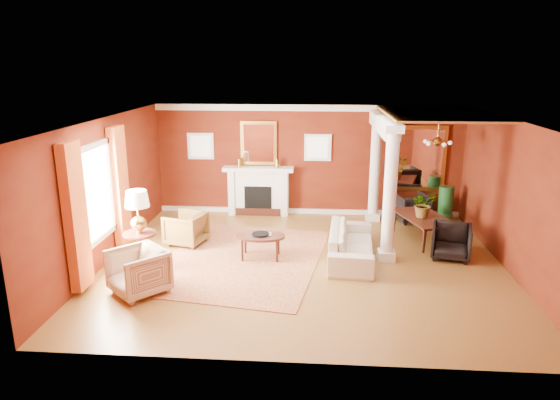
# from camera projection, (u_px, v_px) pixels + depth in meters

# --- Properties ---
(ground) EXTENTS (8.00, 8.00, 0.00)m
(ground) POSITION_uv_depth(u_px,v_px,m) (304.00, 263.00, 10.17)
(ground) COLOR brown
(ground) RESTS_ON ground
(room_shell) EXTENTS (8.04, 7.04, 2.92)m
(room_shell) POSITION_uv_depth(u_px,v_px,m) (305.00, 166.00, 9.63)
(room_shell) COLOR #61210D
(room_shell) RESTS_ON ground
(fireplace) EXTENTS (1.85, 0.42, 1.29)m
(fireplace) POSITION_uv_depth(u_px,v_px,m) (259.00, 191.00, 13.28)
(fireplace) COLOR white
(fireplace) RESTS_ON ground
(overmantel_mirror) EXTENTS (0.95, 0.07, 1.15)m
(overmantel_mirror) POSITION_uv_depth(u_px,v_px,m) (259.00, 143.00, 13.07)
(overmantel_mirror) COLOR gold
(overmantel_mirror) RESTS_ON fireplace
(flank_window_left) EXTENTS (0.70, 0.07, 0.70)m
(flank_window_left) POSITION_uv_depth(u_px,v_px,m) (201.00, 146.00, 13.22)
(flank_window_left) COLOR white
(flank_window_left) RESTS_ON room_shell
(flank_window_right) EXTENTS (0.70, 0.07, 0.70)m
(flank_window_right) POSITION_uv_depth(u_px,v_px,m) (318.00, 148.00, 13.00)
(flank_window_right) COLOR white
(flank_window_right) RESTS_ON room_shell
(left_window) EXTENTS (0.21, 2.55, 2.60)m
(left_window) POSITION_uv_depth(u_px,v_px,m) (99.00, 200.00, 9.49)
(left_window) COLOR white
(left_window) RESTS_ON room_shell
(column_front) EXTENTS (0.36, 0.36, 2.80)m
(column_front) POSITION_uv_depth(u_px,v_px,m) (390.00, 193.00, 9.96)
(column_front) COLOR white
(column_front) RESTS_ON ground
(column_back) EXTENTS (0.36, 0.36, 2.80)m
(column_back) POSITION_uv_depth(u_px,v_px,m) (375.00, 166.00, 12.55)
(column_back) COLOR white
(column_back) RESTS_ON ground
(header_beam) EXTENTS (0.30, 3.20, 0.32)m
(header_beam) POSITION_uv_depth(u_px,v_px,m) (383.00, 124.00, 11.17)
(header_beam) COLOR white
(header_beam) RESTS_ON column_front
(amber_ceiling) EXTENTS (2.30, 3.40, 0.04)m
(amber_ceiling) POSITION_uv_depth(u_px,v_px,m) (438.00, 114.00, 10.88)
(amber_ceiling) COLOR #CB843B
(amber_ceiling) RESTS_ON room_shell
(dining_mirror) EXTENTS (1.30, 0.07, 1.70)m
(dining_mirror) POSITION_uv_depth(u_px,v_px,m) (420.00, 158.00, 12.87)
(dining_mirror) COLOR gold
(dining_mirror) RESTS_ON room_shell
(chandelier) EXTENTS (0.60, 0.62, 0.75)m
(chandelier) POSITION_uv_depth(u_px,v_px,m) (437.00, 141.00, 11.09)
(chandelier) COLOR #AC8736
(chandelier) RESTS_ON room_shell
(crown_trim) EXTENTS (8.00, 0.08, 0.16)m
(crown_trim) POSITION_uv_depth(u_px,v_px,m) (309.00, 108.00, 12.74)
(crown_trim) COLOR white
(crown_trim) RESTS_ON room_shell
(base_trim) EXTENTS (8.00, 0.08, 0.12)m
(base_trim) POSITION_uv_depth(u_px,v_px,m) (307.00, 211.00, 13.48)
(base_trim) COLOR white
(base_trim) RESTS_ON ground
(rug) EXTENTS (3.69, 4.55, 0.02)m
(rug) POSITION_uv_depth(u_px,v_px,m) (242.00, 259.00, 10.35)
(rug) COLOR maroon
(rug) RESTS_ON ground
(sofa) EXTENTS (0.82, 2.30, 0.88)m
(sofa) POSITION_uv_depth(u_px,v_px,m) (352.00, 238.00, 10.30)
(sofa) COLOR beige
(sofa) RESTS_ON ground
(armchair_leopard) EXTENTS (0.91, 0.95, 0.80)m
(armchair_leopard) POSITION_uv_depth(u_px,v_px,m) (186.00, 227.00, 11.13)
(armchair_leopard) COLOR black
(armchair_leopard) RESTS_ON ground
(armchair_stripe) EXTENTS (1.20, 1.19, 0.90)m
(armchair_stripe) POSITION_uv_depth(u_px,v_px,m) (138.00, 270.00, 8.74)
(armchair_stripe) COLOR tan
(armchair_stripe) RESTS_ON ground
(coffee_table) EXTENTS (1.01, 1.01, 0.51)m
(coffee_table) POSITION_uv_depth(u_px,v_px,m) (261.00, 237.00, 10.31)
(coffee_table) COLOR black
(coffee_table) RESTS_ON ground
(coffee_book) EXTENTS (0.16, 0.04, 0.22)m
(coffee_book) POSITION_uv_depth(u_px,v_px,m) (263.00, 229.00, 10.29)
(coffee_book) COLOR black
(coffee_book) RESTS_ON coffee_table
(side_table) EXTENTS (0.64, 0.64, 1.59)m
(side_table) POSITION_uv_depth(u_px,v_px,m) (138.00, 216.00, 9.64)
(side_table) COLOR black
(side_table) RESTS_ON ground
(dining_table) EXTENTS (1.02, 1.72, 0.90)m
(dining_table) POSITION_uv_depth(u_px,v_px,m) (425.00, 221.00, 11.36)
(dining_table) COLOR black
(dining_table) RESTS_ON ground
(dining_chair_near) EXTENTS (0.92, 0.89, 0.79)m
(dining_chair_near) POSITION_uv_depth(u_px,v_px,m) (451.00, 240.00, 10.34)
(dining_chair_near) COLOR black
(dining_chair_near) RESTS_ON ground
(dining_chair_far) EXTENTS (0.92, 0.89, 0.79)m
(dining_chair_far) POSITION_uv_depth(u_px,v_px,m) (412.00, 206.00, 12.75)
(dining_chair_far) COLOR black
(dining_chair_far) RESTS_ON ground
(green_urn) EXTENTS (0.41, 0.41, 0.98)m
(green_urn) POSITION_uv_depth(u_px,v_px,m) (445.00, 209.00, 12.52)
(green_urn) COLOR #16451C
(green_urn) RESTS_ON ground
(potted_plant) EXTENTS (0.73, 0.76, 0.47)m
(potted_plant) POSITION_uv_depth(u_px,v_px,m) (424.00, 193.00, 11.14)
(potted_plant) COLOR #26591E
(potted_plant) RESTS_ON dining_table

